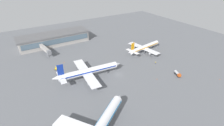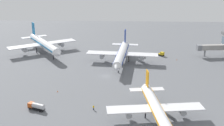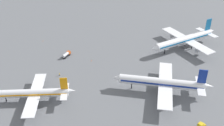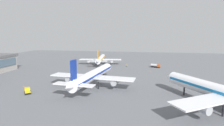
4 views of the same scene
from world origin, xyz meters
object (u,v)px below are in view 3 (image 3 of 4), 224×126
safety_cone_mid_apron (43,41)px  safety_cone_far_side (91,61)px  fuel_truck (66,54)px  baggage_tug (201,125)px  airplane_taxiing (32,93)px  airplane_distant (162,83)px  airplane_at_gate (185,40)px  ground_crew_worker (59,74)px

safety_cone_mid_apron → safety_cone_far_side: 41.16m
fuel_truck → baggage_tug: fuel_truck is taller
airplane_taxiing → safety_cone_far_side: airplane_taxiing is taller
fuel_truck → baggage_tug: size_ratio=1.75×
airplane_distant → safety_cone_far_side: size_ratio=78.18×
airplane_at_gate → safety_cone_far_side: airplane_at_gate is taller
fuel_truck → ground_crew_worker: bearing=-154.9°
airplane_at_gate → baggage_tug: 68.46m
airplane_at_gate → fuel_truck: (-69.62, -16.83, -4.14)m
baggage_tug → safety_cone_mid_apron: bearing=-80.2°
airplane_at_gate → airplane_distant: airplane_at_gate is taller
airplane_taxiing → ground_crew_worker: bearing=-115.8°
airplane_taxiing → baggage_tug: size_ratio=10.60×
baggage_tug → fuel_truck: bearing=-79.0°
airplane_taxiing → safety_cone_far_side: size_ratio=66.01×
ground_crew_worker → safety_cone_far_side: bearing=-139.3°
safety_cone_mid_apron → safety_cone_far_side: (34.82, -21.95, 0.00)m
airplane_at_gate → safety_cone_mid_apron: airplane_at_gate is taller
airplane_taxiing → airplane_distant: bearing=-176.5°
airplane_at_gate → safety_cone_far_side: (-54.48, -20.66, -5.22)m
safety_cone_mid_apron → airplane_distant: bearing=-33.1°
airplane_at_gate → fuel_truck: airplane_at_gate is taller
airplane_distant → baggage_tug: airplane_distant is taller
airplane_distant → baggage_tug: (14.13, -22.40, -4.03)m
airplane_taxiing → ground_crew_worker: (6.74, 20.93, -3.54)m
airplane_taxiing → ground_crew_worker: airplane_taxiing is taller
airplane_at_gate → ground_crew_worker: size_ratio=25.96×
ground_crew_worker → safety_cone_mid_apron: bearing=-69.4°
airplane_taxiing → safety_cone_mid_apron: size_ratio=66.01×
airplane_taxiing → safety_cone_far_side: (20.92, 37.05, -4.09)m
baggage_tug → safety_cone_far_side: baggage_tug is taller
airplane_taxiing → fuel_truck: 41.40m
airplane_distant → ground_crew_worker: bearing=-4.5°
safety_cone_mid_apron → ground_crew_worker: bearing=-61.5°
ground_crew_worker → safety_cone_mid_apron: 43.31m
airplane_taxiing → safety_cone_far_side: 42.74m
ground_crew_worker → airplane_at_gate: bearing=-159.7°
airplane_at_gate → airplane_taxiing: airplane_at_gate is taller
baggage_tug → safety_cone_mid_apron: size_ratio=6.23×
airplane_distant → fuel_truck: (-52.68, 29.03, -3.80)m
ground_crew_worker → safety_cone_mid_apron: ground_crew_worker is taller
ground_crew_worker → airplane_distant: bearing=162.1°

